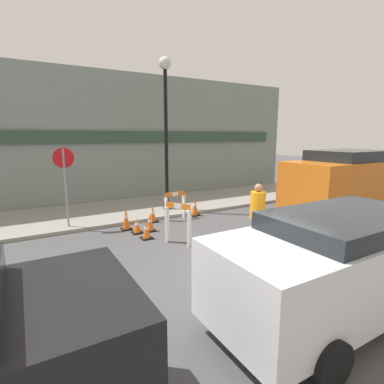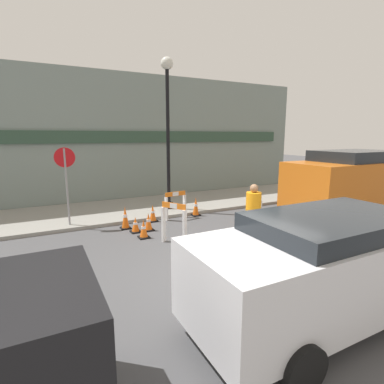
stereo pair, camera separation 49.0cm
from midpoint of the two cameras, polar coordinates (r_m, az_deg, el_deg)
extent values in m
plane|color=#4C4C4F|center=(6.74, 8.09, -14.47)|extent=(60.00, 60.00, 0.00)
cube|color=gray|center=(12.03, -10.69, -2.95)|extent=(18.00, 3.59, 0.11)
cube|color=gray|center=(13.49, -13.79, 9.95)|extent=(18.00, 0.12, 5.50)
cube|color=#2D4738|center=(13.38, -13.66, 10.16)|extent=(16.20, 0.10, 0.50)
cylinder|color=black|center=(11.48, -5.97, -2.58)|extent=(0.29, 0.29, 0.24)
cylinder|color=black|center=(11.18, -6.21, 9.56)|extent=(0.13, 0.13, 5.07)
sphere|color=silver|center=(11.45, -6.51, 23.24)|extent=(0.44, 0.44, 0.44)
cylinder|color=gray|center=(9.83, -24.23, 0.61)|extent=(0.06, 0.06, 2.37)
cylinder|color=red|center=(9.73, -24.64, 5.92)|extent=(0.60, 0.09, 0.60)
cube|color=white|center=(10.58, -2.90, -2.71)|extent=(0.08, 0.14, 0.81)
cube|color=white|center=(10.20, -6.33, -3.28)|extent=(0.08, 0.14, 0.81)
cube|color=orange|center=(10.28, -4.62, -0.39)|extent=(0.79, 0.12, 0.15)
cube|color=white|center=(10.28, -4.62, -0.39)|extent=(0.24, 0.06, 0.14)
cube|color=white|center=(8.17, -6.47, -6.23)|extent=(0.14, 0.12, 0.97)
cube|color=white|center=(7.82, -2.34, -6.96)|extent=(0.14, 0.12, 0.97)
cube|color=orange|center=(7.84, -4.51, -2.68)|extent=(0.41, 0.64, 0.15)
cube|color=white|center=(7.84, -4.51, -2.68)|extent=(0.14, 0.20, 0.13)
cube|color=white|center=(9.75, 11.37, -3.94)|extent=(0.14, 0.11, 0.86)
cube|color=white|center=(10.49, 10.06, -2.86)|extent=(0.14, 0.11, 0.86)
cube|color=orange|center=(10.01, 10.79, -0.58)|extent=(0.37, 0.79, 0.15)
cube|color=white|center=(10.01, 10.79, -0.58)|extent=(0.13, 0.25, 0.14)
cube|color=black|center=(8.65, -10.27, -8.62)|extent=(0.30, 0.30, 0.04)
cone|color=orange|center=(8.57, -10.33, -6.96)|extent=(0.23, 0.22, 0.49)
cylinder|color=white|center=(8.56, -10.34, -6.80)|extent=(0.13, 0.13, 0.07)
cube|color=black|center=(9.57, -13.83, -6.86)|extent=(0.30, 0.30, 0.04)
cone|color=orange|center=(9.47, -13.93, -4.78)|extent=(0.23, 0.22, 0.68)
cylinder|color=white|center=(9.46, -13.94, -4.58)|extent=(0.13, 0.13, 0.10)
cube|color=black|center=(10.22, -8.84, -5.55)|extent=(0.30, 0.30, 0.04)
cone|color=orange|center=(10.14, -8.89, -4.00)|extent=(0.22, 0.22, 0.53)
cylinder|color=white|center=(10.13, -8.89, -3.85)|extent=(0.13, 0.13, 0.07)
cube|color=black|center=(10.89, -0.76, -4.41)|extent=(0.30, 0.30, 0.04)
cone|color=orange|center=(10.80, -0.76, -2.65)|extent=(0.23, 0.22, 0.64)
cylinder|color=white|center=(10.79, -0.76, -2.49)|extent=(0.13, 0.13, 0.09)
cube|color=black|center=(9.17, -11.90, -7.56)|extent=(0.30, 0.30, 0.04)
cone|color=orange|center=(9.10, -11.96, -6.15)|extent=(0.23, 0.22, 0.43)
cylinder|color=white|center=(9.10, -11.97, -6.02)|extent=(0.13, 0.13, 0.06)
cube|color=black|center=(9.28, -9.49, -7.25)|extent=(0.30, 0.30, 0.04)
cone|color=orange|center=(9.20, -9.54, -5.63)|extent=(0.23, 0.22, 0.51)
cylinder|color=white|center=(9.19, -9.55, -5.47)|extent=(0.13, 0.13, 0.07)
cylinder|color=#33333D|center=(7.86, 10.45, -7.68)|extent=(0.29, 0.29, 0.80)
cylinder|color=orange|center=(7.66, 10.64, -2.44)|extent=(0.40, 0.40, 0.67)
sphere|color=#8E6647|center=(7.57, 10.75, 0.80)|extent=(0.22, 0.22, 0.21)
cylinder|color=black|center=(4.41, -30.83, -26.45)|extent=(0.60, 0.18, 0.60)
cube|color=silver|center=(5.29, 24.60, -12.32)|extent=(4.58, 1.67, 1.15)
cube|color=#1E2328|center=(5.10, 25.10, -6.34)|extent=(2.52, 1.54, 0.52)
cylinder|color=black|center=(7.03, 25.50, -11.72)|extent=(0.60, 0.18, 0.60)
cylinder|color=black|center=(5.13, 5.96, -19.26)|extent=(0.60, 0.18, 0.60)
cylinder|color=black|center=(4.14, 21.51, -28.25)|extent=(0.60, 0.18, 0.60)
cube|color=#D16619|center=(11.89, 26.49, 1.31)|extent=(4.95, 2.01, 1.70)
cube|color=#1E2328|center=(11.80, 26.84, 5.38)|extent=(2.72, 1.85, 0.72)
cylinder|color=black|center=(13.84, 26.29, -1.07)|extent=(0.60, 0.18, 0.60)
cylinder|color=black|center=(11.45, 17.68, -2.71)|extent=(0.60, 0.18, 0.60)
cylinder|color=black|center=(10.26, 25.98, -4.84)|extent=(0.60, 0.18, 0.60)
camera|label=1|loc=(0.25, -91.41, -0.27)|focal=28.00mm
camera|label=2|loc=(0.25, 88.59, 0.27)|focal=28.00mm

